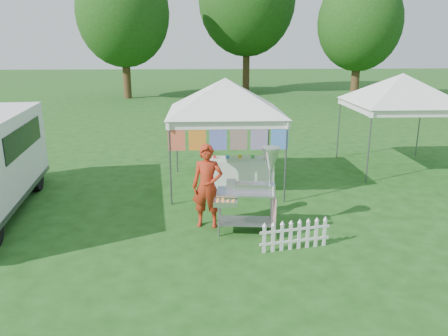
{
  "coord_description": "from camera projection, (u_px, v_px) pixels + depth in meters",
  "views": [
    {
      "loc": [
        -0.62,
        -8.22,
        3.9
      ],
      "look_at": [
        -0.14,
        1.47,
        1.1
      ],
      "focal_mm": 35.0,
      "sensor_mm": 36.0,
      "label": 1
    }
  ],
  "objects": [
    {
      "name": "canopy_main",
      "position": [
        225.0,
        78.0,
        11.53
      ],
      "size": [
        4.24,
        4.24,
        3.45
      ],
      "color": "#59595E",
      "rests_on": "ground"
    },
    {
      "name": "donut_cart",
      "position": [
        255.0,
        184.0,
        9.0
      ],
      "size": [
        1.4,
        0.87,
        1.85
      ],
      "rotation": [
        0.0,
        0.0,
        -0.11
      ],
      "color": "gray",
      "rests_on": "ground"
    },
    {
      "name": "vendor",
      "position": [
        207.0,
        186.0,
        9.39
      ],
      "size": [
        0.73,
        0.54,
        1.84
      ],
      "primitive_type": "imported",
      "rotation": [
        0.0,
        0.0,
        -0.16
      ],
      "color": "#9E2813",
      "rests_on": "ground"
    },
    {
      "name": "tree_right",
      "position": [
        360.0,
        23.0,
        29.16
      ],
      "size": [
        5.6,
        5.6,
        8.42
      ],
      "color": "#3A2815",
      "rests_on": "ground"
    },
    {
      "name": "display_table",
      "position": [
        240.0,
        173.0,
        12.1
      ],
      "size": [
        1.8,
        0.7,
        0.82
      ],
      "primitive_type": "cube",
      "color": "white",
      "rests_on": "ground"
    },
    {
      "name": "canopy_right",
      "position": [
        403.0,
        74.0,
        13.23
      ],
      "size": [
        4.24,
        4.24,
        3.45
      ],
      "color": "#59595E",
      "rests_on": "ground"
    },
    {
      "name": "ground",
      "position": [
        234.0,
        239.0,
        9.0
      ],
      "size": [
        120.0,
        120.0,
        0.0
      ],
      "primitive_type": "plane",
      "color": "#1D4313",
      "rests_on": "ground"
    },
    {
      "name": "picket_fence",
      "position": [
        295.0,
        236.0,
        8.47
      ],
      "size": [
        1.42,
        0.31,
        0.56
      ],
      "rotation": [
        0.0,
        0.0,
        0.2
      ],
      "color": "white",
      "rests_on": "ground"
    },
    {
      "name": "tree_left",
      "position": [
        123.0,
        13.0,
        30.13
      ],
      "size": [
        6.4,
        6.4,
        9.53
      ],
      "color": "#3A2815",
      "rests_on": "ground"
    }
  ]
}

